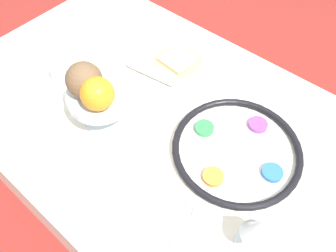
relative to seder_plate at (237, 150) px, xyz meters
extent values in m
plane|color=maroon|center=(0.29, 0.04, -0.74)|extent=(8.00, 8.00, 0.00)
cube|color=silver|center=(0.29, 0.04, -0.38)|extent=(1.29, 0.84, 0.73)
cylinder|color=silver|center=(0.00, 0.00, -0.01)|extent=(0.35, 0.35, 0.01)
torus|color=black|center=(0.00, 0.00, 0.00)|extent=(0.35, 0.35, 0.02)
cylinder|color=#33934C|center=(0.11, 0.00, 0.00)|extent=(0.06, 0.06, 0.01)
cylinder|color=orange|center=(0.00, 0.11, 0.00)|extent=(0.06, 0.06, 0.01)
cylinder|color=#2D6BB7|center=(-0.11, 0.00, 0.00)|extent=(0.06, 0.06, 0.01)
cylinder|color=#844299|center=(0.00, -0.11, 0.00)|extent=(0.06, 0.06, 0.01)
cylinder|color=silver|center=(-0.16, 0.19, -0.01)|extent=(0.07, 0.07, 0.00)
cylinder|color=silver|center=(-0.16, 0.19, 0.02)|extent=(0.01, 0.01, 0.06)
cone|color=silver|center=(-0.16, 0.19, 0.08)|extent=(0.07, 0.07, 0.07)
cylinder|color=silver|center=(0.37, 0.15, -0.01)|extent=(0.13, 0.13, 0.01)
cylinder|color=silver|center=(0.37, 0.15, 0.03)|extent=(0.03, 0.03, 0.07)
cylinder|color=silver|center=(0.37, 0.15, 0.08)|extent=(0.18, 0.18, 0.03)
sphere|color=orange|center=(0.33, 0.18, 0.14)|extent=(0.09, 0.09, 0.09)
sphere|color=brown|center=(0.39, 0.17, 0.14)|extent=(0.10, 0.10, 0.10)
cylinder|color=tan|center=(0.35, -0.18, -0.01)|extent=(0.17, 0.17, 0.01)
cube|color=#D1B784|center=(0.35, -0.18, 0.00)|extent=(0.12, 0.12, 0.01)
cylinder|color=white|center=(0.38, -0.07, 0.00)|extent=(0.17, 0.06, 0.04)
cylinder|color=silver|center=(0.67, 0.19, 0.01)|extent=(0.07, 0.07, 0.06)
cylinder|color=silver|center=(0.40, 0.30, 0.01)|extent=(0.07, 0.07, 0.06)
cylinder|color=silver|center=(0.59, 0.12, 0.01)|extent=(0.07, 0.07, 0.06)
cube|color=silver|center=(-0.05, 0.28, -0.01)|extent=(0.09, 0.16, 0.01)
cube|color=silver|center=(-0.02, 0.28, -0.01)|extent=(0.08, 0.17, 0.01)
camera|label=1|loc=(-0.17, 0.49, 0.76)|focal=35.00mm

